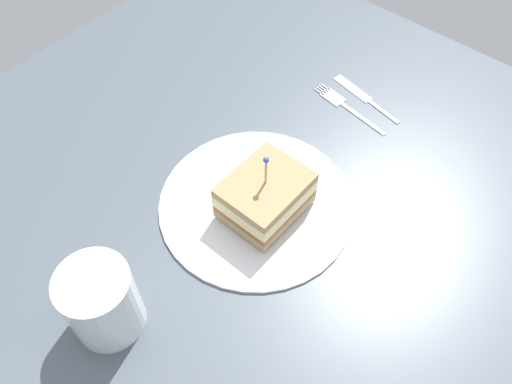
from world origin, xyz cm
name	(u,v)px	position (x,y,z in cm)	size (l,w,h in cm)	color
ground_plane	(256,210)	(0.00, 0.00, -1.00)	(93.98, 93.98, 2.00)	#4C5660
plate	(256,203)	(0.00, 0.00, 0.44)	(24.98, 24.98, 0.88)	white
sandwich_half_center	(266,195)	(-0.07, 1.49, 3.55)	(10.27, 8.25, 9.75)	tan
drink_glass	(103,304)	(22.31, -2.16, 4.07)	(7.82, 7.82, 9.40)	gold
fork	(342,103)	(-22.43, -2.19, 0.17)	(3.10, 13.42, 0.35)	silver
knife	(363,96)	(-25.83, -0.74, 0.18)	(3.42, 12.84, 0.35)	silver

